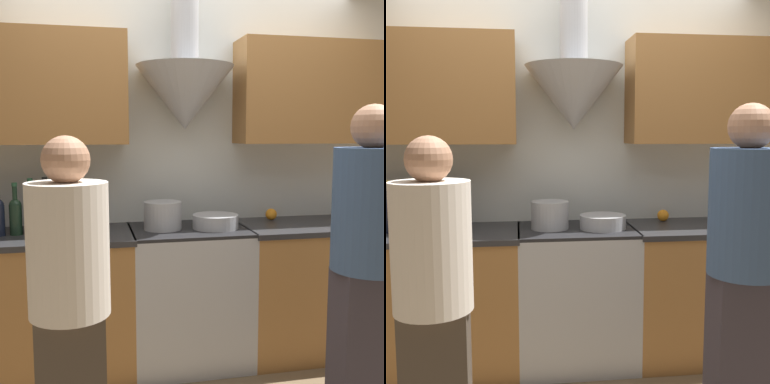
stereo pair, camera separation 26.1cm
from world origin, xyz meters
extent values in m
cube|color=silver|center=(0.00, 0.67, 1.30)|extent=(8.40, 0.06, 2.60)
cone|color=#A8AAAF|center=(0.00, 0.46, 1.75)|extent=(0.65, 0.65, 0.41)
cylinder|color=#A8AAAF|center=(0.00, 0.46, 2.25)|extent=(0.18, 0.18, 0.59)
cube|color=#9E6B38|center=(-1.00, 0.49, 1.80)|extent=(1.23, 0.32, 0.70)
cube|color=#9E6B38|center=(0.96, 0.49, 1.80)|extent=(1.16, 0.32, 0.70)
cube|color=#9E6B38|center=(-1.00, 0.34, 0.43)|extent=(1.23, 0.60, 0.87)
cube|color=#28282B|center=(-1.00, 0.34, 0.89)|extent=(1.26, 0.62, 0.03)
cube|color=#9E6B38|center=(0.96, 0.34, 0.43)|extent=(1.16, 0.60, 0.87)
cube|color=#28282B|center=(0.96, 0.34, 0.89)|extent=(1.18, 0.62, 0.03)
cube|color=#A8AAAF|center=(0.00, 0.34, 0.44)|extent=(0.76, 0.60, 0.88)
cube|color=black|center=(0.00, 0.05, 0.41)|extent=(0.53, 0.01, 0.40)
cube|color=black|center=(0.00, 0.34, 0.89)|extent=(0.76, 0.60, 0.02)
cube|color=#A8AAAF|center=(0.00, 0.61, 0.83)|extent=(0.76, 0.06, 0.10)
cylinder|color=black|center=(-1.07, 0.36, 1.00)|extent=(0.08, 0.08, 0.18)
sphere|color=black|center=(-1.07, 0.36, 1.09)|extent=(0.07, 0.07, 0.07)
cylinder|color=black|center=(-1.07, 0.36, 1.15)|extent=(0.03, 0.03, 0.10)
cylinder|color=#234C33|center=(-1.07, 0.36, 1.21)|extent=(0.03, 0.03, 0.02)
cylinder|color=black|center=(-0.98, 0.36, 1.00)|extent=(0.08, 0.08, 0.20)
sphere|color=black|center=(-0.98, 0.36, 1.10)|extent=(0.07, 0.07, 0.07)
cylinder|color=black|center=(-0.98, 0.36, 1.17)|extent=(0.03, 0.03, 0.11)
cylinder|color=#234C33|center=(-0.98, 0.36, 1.24)|extent=(0.03, 0.03, 0.02)
cylinder|color=black|center=(-0.90, 0.35, 1.01)|extent=(0.07, 0.07, 0.21)
sphere|color=black|center=(-0.90, 0.35, 1.12)|extent=(0.07, 0.07, 0.07)
cylinder|color=black|center=(-0.90, 0.35, 1.18)|extent=(0.03, 0.03, 0.10)
cylinder|color=black|center=(-0.90, 0.35, 1.24)|extent=(0.03, 0.03, 0.02)
cylinder|color=black|center=(-0.81, 0.34, 1.01)|extent=(0.07, 0.07, 0.21)
sphere|color=black|center=(-0.81, 0.34, 1.11)|extent=(0.07, 0.07, 0.07)
cylinder|color=black|center=(-0.81, 0.34, 1.17)|extent=(0.03, 0.03, 0.09)
cylinder|color=gold|center=(-0.81, 0.34, 1.23)|extent=(0.03, 0.03, 0.02)
cylinder|color=black|center=(-0.72, 0.35, 1.00)|extent=(0.08, 0.08, 0.20)
sphere|color=black|center=(-0.72, 0.35, 1.10)|extent=(0.07, 0.07, 0.07)
cylinder|color=black|center=(-0.72, 0.35, 1.17)|extent=(0.03, 0.03, 0.09)
cylinder|color=#234C33|center=(-0.72, 0.35, 1.22)|extent=(0.03, 0.03, 0.02)
cylinder|color=#A8AAAF|center=(-0.17, 0.34, 0.99)|extent=(0.24, 0.24, 0.18)
cylinder|color=#A8AAAF|center=(0.17, 0.30, 0.95)|extent=(0.30, 0.30, 0.09)
sphere|color=orange|center=(0.64, 0.52, 0.94)|extent=(0.08, 0.08, 0.08)
cylinder|color=silver|center=(-0.71, -0.81, 1.07)|extent=(0.31, 0.31, 0.52)
sphere|color=#AD7A5B|center=(-0.71, -0.81, 1.42)|extent=(0.18, 0.18, 0.18)
cube|color=#38333D|center=(0.69, -0.64, 0.43)|extent=(0.31, 0.20, 0.86)
cylinder|color=#38517A|center=(0.69, -0.64, 1.15)|extent=(0.36, 0.36, 0.59)
sphere|color=#AD7A5B|center=(0.69, -0.64, 1.55)|extent=(0.21, 0.21, 0.21)
camera|label=1|loc=(-0.63, -2.68, 1.51)|focal=45.00mm
camera|label=2|loc=(-0.37, -2.73, 1.51)|focal=45.00mm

